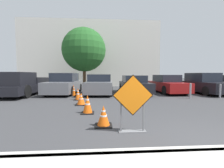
# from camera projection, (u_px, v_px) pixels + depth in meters

# --- Properties ---
(ground_plane) EXTENTS (96.00, 96.00, 0.00)m
(ground_plane) POSITION_uv_depth(u_px,v_px,m) (128.00, 92.00, 12.72)
(ground_plane) COLOR #3D3D3F
(curb_lip) EXTENTS (29.58, 0.20, 0.14)m
(curb_lip) POSITION_uv_depth(u_px,v_px,m) (223.00, 151.00, 2.76)
(curb_lip) COLOR beige
(curb_lip) RESTS_ON ground_plane
(road_closed_sign) EXTENTS (1.04, 0.20, 1.48)m
(road_closed_sign) POSITION_uv_depth(u_px,v_px,m) (133.00, 101.00, 3.79)
(road_closed_sign) COLOR black
(road_closed_sign) RESTS_ON ground_plane
(traffic_cone_nearest) EXTENTS (0.48, 0.48, 0.59)m
(traffic_cone_nearest) POSITION_uv_depth(u_px,v_px,m) (103.00, 116.00, 4.29)
(traffic_cone_nearest) COLOR black
(traffic_cone_nearest) RESTS_ON ground_plane
(traffic_cone_second) EXTENTS (0.49, 0.49, 0.71)m
(traffic_cone_second) POSITION_uv_depth(u_px,v_px,m) (88.00, 104.00, 5.70)
(traffic_cone_second) COLOR black
(traffic_cone_second) RESTS_ON ground_plane
(traffic_cone_third) EXTENTS (0.54, 0.54, 0.59)m
(traffic_cone_third) POSITION_uv_depth(u_px,v_px,m) (81.00, 99.00, 7.28)
(traffic_cone_third) COLOR black
(traffic_cone_third) RESTS_ON ground_plane
(traffic_cone_fourth) EXTENTS (0.43, 0.43, 0.70)m
(traffic_cone_fourth) POSITION_uv_depth(u_px,v_px,m) (78.00, 94.00, 8.68)
(traffic_cone_fourth) COLOR black
(traffic_cone_fourth) RESTS_ON ground_plane
(traffic_cone_fifth) EXTENTS (0.38, 0.38, 0.78)m
(traffic_cone_fifth) POSITION_uv_depth(u_px,v_px,m) (74.00, 90.00, 10.26)
(traffic_cone_fifth) COLOR black
(traffic_cone_fifth) RESTS_ON ground_plane
(pickup_truck) EXTENTS (2.12, 5.36, 1.63)m
(pickup_truck) POSITION_uv_depth(u_px,v_px,m) (22.00, 85.00, 10.50)
(pickup_truck) COLOR black
(pickup_truck) RESTS_ON ground_plane
(parked_car_nearest) EXTENTS (2.17, 4.65, 1.58)m
(parked_car_nearest) POSITION_uv_depth(u_px,v_px,m) (65.00, 84.00, 11.56)
(parked_car_nearest) COLOR slate
(parked_car_nearest) RESTS_ON ground_plane
(parked_car_second) EXTENTS (2.11, 4.16, 1.49)m
(parked_car_second) POSITION_uv_depth(u_px,v_px,m) (100.00, 85.00, 11.32)
(parked_car_second) COLOR slate
(parked_car_second) RESTS_ON ground_plane
(parked_car_third) EXTENTS (1.92, 4.36, 1.40)m
(parked_car_third) POSITION_uv_depth(u_px,v_px,m) (134.00, 85.00, 11.80)
(parked_car_third) COLOR black
(parked_car_third) RESTS_ON ground_plane
(parked_car_fourth) EXTENTS (1.93, 4.54, 1.45)m
(parked_car_fourth) POSITION_uv_depth(u_px,v_px,m) (167.00, 84.00, 12.14)
(parked_car_fourth) COLOR maroon
(parked_car_fourth) RESTS_ON ground_plane
(parked_car_fifth) EXTENTS (2.11, 4.75, 1.60)m
(parked_car_fifth) POSITION_uv_depth(u_px,v_px,m) (202.00, 84.00, 11.83)
(parked_car_fifth) COLOR black
(parked_car_fifth) RESTS_ON ground_plane
(bollard_nearest) EXTENTS (0.12, 0.12, 0.94)m
(bollard_nearest) POSITION_uv_depth(u_px,v_px,m) (190.00, 91.00, 9.16)
(bollard_nearest) COLOR gray
(bollard_nearest) RESTS_ON ground_plane
(bollard_second) EXTENTS (0.12, 0.12, 0.90)m
(bollard_second) POSITION_uv_depth(u_px,v_px,m) (220.00, 91.00, 9.29)
(bollard_second) COLOR gray
(bollard_second) RESTS_ON ground_plane
(building_facade_backdrop) EXTENTS (17.39, 5.00, 8.17)m
(building_facade_backdrop) POSITION_uv_depth(u_px,v_px,m) (92.00, 56.00, 20.69)
(building_facade_backdrop) COLOR beige
(building_facade_backdrop) RESTS_ON ground_plane
(street_tree_behind_lot) EXTENTS (4.41, 4.41, 6.18)m
(street_tree_behind_lot) POSITION_uv_depth(u_px,v_px,m) (84.00, 50.00, 15.17)
(street_tree_behind_lot) COLOR #513823
(street_tree_behind_lot) RESTS_ON ground_plane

